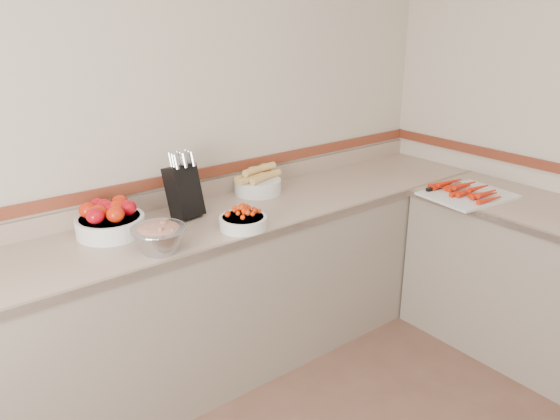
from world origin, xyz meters
TOP-DOWN VIEW (x-y plane):
  - back_wall at (0.00, 2.00)m, footprint 4.00×0.00m
  - counter_back at (0.00, 1.68)m, footprint 4.00×0.65m
  - knife_block at (0.06, 1.80)m, footprint 0.17×0.20m
  - tomato_bowl at (-0.34, 1.81)m, footprint 0.33×0.33m
  - cherry_tomato_bowl at (0.21, 1.47)m, footprint 0.24×0.24m
  - corn_bowl at (0.59, 1.88)m, footprint 0.31×0.28m
  - rhubarb_bowl at (-0.24, 1.47)m, footprint 0.25×0.25m
  - cutting_board at (1.53, 1.08)m, footprint 0.52×0.43m

SIDE VIEW (x-z plane):
  - counter_back at x=0.00m, z-range -0.09..0.99m
  - cutting_board at x=1.53m, z-range 0.89..0.96m
  - cherry_tomato_bowl at x=0.21m, z-range 0.88..1.01m
  - corn_bowl at x=0.59m, z-range 0.88..1.05m
  - rhubarb_bowl at x=-0.24m, z-range 0.90..1.05m
  - tomato_bowl at x=-0.34m, z-range 0.89..1.06m
  - knife_block at x=0.06m, z-range 0.87..1.23m
  - back_wall at x=0.00m, z-range -0.70..3.30m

